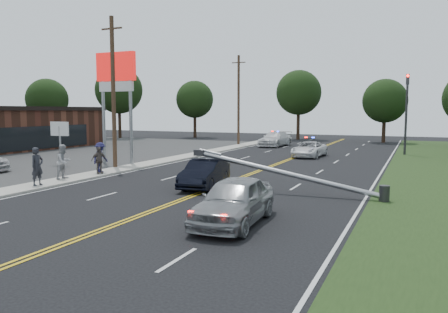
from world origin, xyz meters
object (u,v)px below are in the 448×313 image
at_px(small_sign, 60,133).
at_px(bystander_d, 99,160).
at_px(utility_pole_far, 239,100).
at_px(crashed_sedan, 205,173).
at_px(emergency_b, 275,139).
at_px(bystander_a, 37,166).
at_px(traffic_signal, 407,107).
at_px(bystander_b, 64,162).
at_px(bystander_c, 100,157).
at_px(emergency_a, 309,149).
at_px(pylon_sign, 116,81).
at_px(utility_pole_mid, 113,92).
at_px(waiting_sedan, 234,201).
at_px(fallen_streetlight, 295,175).

distance_m(small_sign, bystander_d, 6.73).
bearing_deg(utility_pole_far, crashed_sedan, -71.48).
relative_size(emergency_b, bystander_a, 2.85).
xyz_separation_m(traffic_signal, bystander_a, (-16.47, -25.50, -3.12)).
bearing_deg(bystander_b, emergency_b, -6.18).
bearing_deg(bystander_c, emergency_a, -32.61).
relative_size(small_sign, bystander_a, 1.60).
xyz_separation_m(pylon_sign, crashed_sedan, (9.99, -5.95, -5.28)).
bearing_deg(pylon_sign, bystander_a, -76.22).
height_order(pylon_sign, emergency_a, pylon_sign).
xyz_separation_m(pylon_sign, bystander_c, (2.14, -4.48, -4.95)).
xyz_separation_m(utility_pole_mid, bystander_b, (0.66, -5.32, -4.01)).
bearing_deg(bystander_b, waiting_sedan, -109.80).
distance_m(fallen_streetlight, bystander_a, 12.85).
xyz_separation_m(pylon_sign, emergency_a, (11.49, 10.80, -5.35)).
relative_size(utility_pole_mid, emergency_a, 2.16).
relative_size(emergency_b, bystander_c, 2.99).
xyz_separation_m(waiting_sedan, emergency_a, (-2.65, 22.79, -0.17)).
height_order(traffic_signal, emergency_b, traffic_signal).
bearing_deg(crashed_sedan, pylon_sign, 140.93).
distance_m(utility_pole_mid, bystander_b, 6.69).
bearing_deg(traffic_signal, bystander_a, -122.86).
distance_m(emergency_a, bystander_a, 22.28).
xyz_separation_m(waiting_sedan, bystander_b, (-12.17, 4.67, 0.27)).
xyz_separation_m(traffic_signal, bystander_d, (-16.40, -20.92, -3.28)).
relative_size(utility_pole_mid, emergency_b, 1.81).
bearing_deg(traffic_signal, utility_pole_mid, -134.20).
bearing_deg(utility_pole_mid, fallen_streetlight, -16.64).
bearing_deg(pylon_sign, waiting_sedan, -40.31).
distance_m(fallen_streetlight, bystander_d, 12.33).
height_order(pylon_sign, utility_pole_mid, utility_pole_mid).
relative_size(utility_pole_far, bystander_b, 5.22).
relative_size(small_sign, utility_pole_far, 0.31).
xyz_separation_m(waiting_sedan, emergency_b, (-8.60, 32.23, -0.01)).
relative_size(small_sign, utility_pole_mid, 0.31).
bearing_deg(bystander_b, emergency_a, -26.54).
height_order(utility_pole_mid, bystander_b, utility_pole_mid).
xyz_separation_m(small_sign, bystander_b, (5.46, -5.32, -1.26)).
bearing_deg(fallen_streetlight, emergency_b, 109.24).
relative_size(crashed_sedan, bystander_b, 2.28).
bearing_deg(small_sign, emergency_b, 67.89).
bearing_deg(crashed_sedan, utility_pole_far, 100.21).
relative_size(fallen_streetlight, bystander_a, 4.83).
distance_m(pylon_sign, bystander_c, 7.01).
height_order(pylon_sign, bystander_b, pylon_sign).
distance_m(bystander_c, bystander_d, 0.53).
height_order(small_sign, bystander_b, small_sign).
bearing_deg(emergency_a, bystander_b, -114.01).
height_order(waiting_sedan, emergency_b, waiting_sedan).
xyz_separation_m(emergency_b, bystander_b, (-3.57, -27.55, 0.28)).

